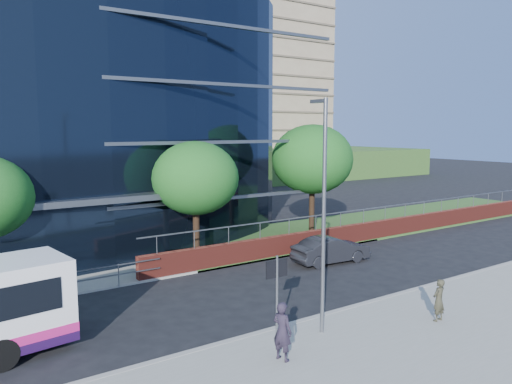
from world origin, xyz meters
TOP-DOWN VIEW (x-y plane):
  - ground at (0.00, 0.00)m, footprint 200.00×200.00m
  - kerb at (0.00, -1.00)m, footprint 80.00×0.25m
  - yellow_line_outer at (0.00, -0.80)m, footprint 80.00×0.08m
  - yellow_line_inner at (0.00, -0.65)m, footprint 80.00×0.08m
  - grass_verge at (24.00, 11.00)m, footprint 36.00×8.00m
  - retaining_wall at (20.00, 7.30)m, footprint 34.00×0.40m
  - apartment_block at (32.00, 57.21)m, footprint 60.00×42.00m
  - street_sign at (4.50, -1.59)m, footprint 0.85×0.09m
  - tree_far_c at (7.00, 9.00)m, footprint 4.62×4.62m
  - tree_far_d at (16.00, 10.00)m, footprint 5.28×5.28m
  - tree_dist_e at (24.00, 40.00)m, footprint 4.62×4.62m
  - tree_dist_f at (40.00, 42.00)m, footprint 4.29×4.29m
  - streetlight_east at (6.00, -2.17)m, footprint 0.15×0.77m
  - parked_car at (12.83, 4.70)m, footprint 4.45×1.92m
  - pedestrian at (3.59, -3.10)m, footprint 0.60×0.76m
  - pedestrian_b at (10.20, -3.84)m, footprint 0.60×0.42m

SIDE VIEW (x-z plane):
  - ground at x=0.00m, z-range 0.00..0.00m
  - yellow_line_outer at x=0.00m, z-range 0.00..0.01m
  - yellow_line_inner at x=0.00m, z-range 0.00..0.01m
  - grass_verge at x=24.00m, z-range 0.00..0.12m
  - kerb at x=0.00m, z-range 0.00..0.16m
  - retaining_wall at x=20.00m, z-range -0.44..1.67m
  - parked_car at x=12.83m, z-range 0.00..1.42m
  - pedestrian_b at x=10.20m, z-range 0.15..1.72m
  - pedestrian at x=3.59m, z-range 0.15..1.97m
  - street_sign at x=4.50m, z-range 0.75..3.55m
  - tree_dist_f at x=40.00m, z-range 1.19..7.23m
  - streetlight_east at x=6.00m, z-range 0.44..8.44m
  - tree_far_c at x=7.00m, z-range 1.28..7.79m
  - tree_dist_e at x=24.00m, z-range 1.28..7.79m
  - tree_far_d at x=16.00m, z-range 1.47..8.91m
  - apartment_block at x=32.00m, z-range -3.89..26.11m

